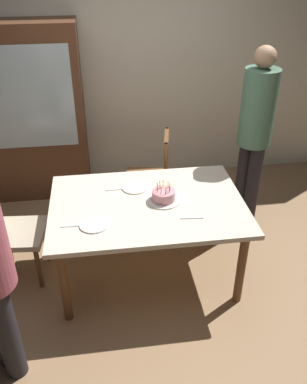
{
  "coord_description": "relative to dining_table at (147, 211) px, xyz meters",
  "views": [
    {
      "loc": [
        -0.33,
        -2.73,
        2.55
      ],
      "look_at": [
        0.05,
        0.0,
        0.84
      ],
      "focal_mm": 37.99,
      "sensor_mm": 36.0,
      "label": 1
    }
  ],
  "objects": [
    {
      "name": "china_cabinet",
      "position": [
        -1.05,
        1.56,
        0.3
      ],
      "size": [
        1.1,
        0.45,
        1.9
      ],
      "color": "#56331E",
      "rests_on": "ground"
    },
    {
      "name": "ground",
      "position": [
        0.0,
        0.0,
        -0.65
      ],
      "size": [
        6.4,
        6.4,
        0.0
      ],
      "primitive_type": "plane",
      "color": "#93704C"
    },
    {
      "name": "chair_upholstered",
      "position": [
        -1.18,
        0.13,
        -0.12
      ],
      "size": [
        0.48,
        0.48,
        0.95
      ],
      "color": "tan",
      "rests_on": "ground"
    },
    {
      "name": "plate_near_celebrant",
      "position": [
        -0.43,
        -0.25,
        0.09
      ],
      "size": [
        0.22,
        0.22,
        0.01
      ],
      "primitive_type": "cylinder",
      "color": "white",
      "rests_on": "dining_table"
    },
    {
      "name": "fork_far_side",
      "position": [
        -0.24,
        0.24,
        0.08
      ],
      "size": [
        0.18,
        0.02,
        0.01
      ],
      "primitive_type": "cube",
      "rotation": [
        0.0,
        0.0,
        0.04
      ],
      "color": "silver",
      "rests_on": "dining_table"
    },
    {
      "name": "person_guest",
      "position": [
        1.12,
        0.7,
        0.37
      ],
      "size": [
        0.32,
        0.32,
        1.79
      ],
      "color": "#262328",
      "rests_on": "ground"
    },
    {
      "name": "dining_table",
      "position": [
        0.0,
        0.0,
        0.0
      ],
      "size": [
        1.57,
        1.09,
        0.74
      ],
      "color": "beige",
      "rests_on": "ground"
    },
    {
      "name": "back_wall",
      "position": [
        0.0,
        1.85,
        0.65
      ],
      "size": [
        6.4,
        0.1,
        2.6
      ],
      "primitive_type": "cube",
      "color": "beige",
      "rests_on": "ground"
    },
    {
      "name": "birthday_cake",
      "position": [
        0.13,
        0.02,
        0.12
      ],
      "size": [
        0.28,
        0.28,
        0.16
      ],
      "color": "silver",
      "rests_on": "dining_table"
    },
    {
      "name": "fork_near_celebrant",
      "position": [
        -0.59,
        -0.24,
        0.08
      ],
      "size": [
        0.18,
        0.02,
        0.01
      ],
      "primitive_type": "cube",
      "rotation": [
        0.0,
        0.0,
        -0.02
      ],
      "color": "silver",
      "rests_on": "dining_table"
    },
    {
      "name": "plate_far_side",
      "position": [
        -0.08,
        0.25,
        0.09
      ],
      "size": [
        0.22,
        0.22,
        0.01
      ],
      "primitive_type": "cylinder",
      "color": "white",
      "rests_on": "dining_table"
    },
    {
      "name": "fork_near_guest",
      "position": [
        0.31,
        -0.26,
        0.08
      ],
      "size": [
        0.18,
        0.04,
        0.01
      ],
      "primitive_type": "cube",
      "rotation": [
        0.0,
        0.0,
        -0.11
      ],
      "color": "silver",
      "rests_on": "dining_table"
    },
    {
      "name": "chair_spindle_back",
      "position": [
        0.13,
        0.86,
        -0.2
      ],
      "size": [
        0.52,
        0.52,
        0.95
      ],
      "color": "brown",
      "rests_on": "ground"
    }
  ]
}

